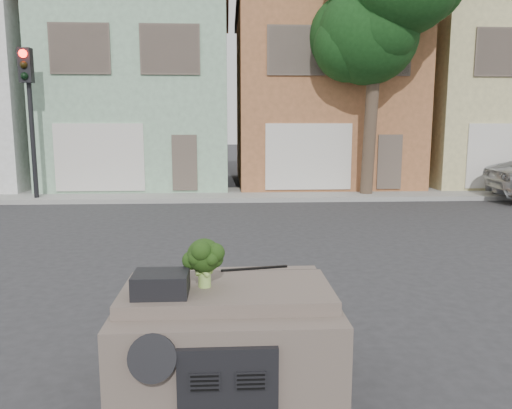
{
  "coord_description": "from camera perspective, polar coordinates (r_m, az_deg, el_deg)",
  "views": [
    {
      "loc": [
        0.02,
        -7.59,
        2.6
      ],
      "look_at": [
        0.47,
        0.5,
        1.3
      ],
      "focal_mm": 35.0,
      "sensor_mm": 36.0,
      "label": 1
    }
  ],
  "objects": [
    {
      "name": "ground_plane",
      "position": [
        8.02,
        -3.21,
        -9.81
      ],
      "size": [
        120.0,
        120.0,
        0.0
      ],
      "primitive_type": "plane",
      "color": "#303033",
      "rests_on": "ground"
    },
    {
      "name": "wiper_arm",
      "position": [
        5.19,
        -0.18,
        -7.31
      ],
      "size": [
        0.69,
        0.15,
        0.02
      ],
      "primitive_type": "cube",
      "rotation": [
        0.0,
        0.0,
        0.17
      ],
      "color": "black",
      "rests_on": "car_dashboard"
    },
    {
      "name": "broccoli",
      "position": [
        4.62,
        -5.93,
        -6.6
      ],
      "size": [
        0.45,
        0.45,
        0.46
      ],
      "primitive_type": "cube",
      "rotation": [
        0.0,
        0.0,
        4.5
      ],
      "color": "black",
      "rests_on": "car_dashboard"
    },
    {
      "name": "traffic_signal",
      "position": [
        18.29,
        -24.35,
        8.14
      ],
      "size": [
        0.4,
        0.4,
        5.1
      ],
      "primitive_type": "cube",
      "color": "black",
      "rests_on": "ground"
    },
    {
      "name": "sidewalk",
      "position": [
        18.27,
        -3.24,
        1.14
      ],
      "size": [
        40.0,
        3.0,
        0.15
      ],
      "primitive_type": "cube",
      "color": "gray",
      "rests_on": "ground"
    },
    {
      "name": "car_dashboard",
      "position": [
        5.02,
        -3.24,
        -14.84
      ],
      "size": [
        2.0,
        1.8,
        1.12
      ],
      "primitive_type": "cube",
      "color": "#62554B",
      "rests_on": "ground"
    },
    {
      "name": "townhouse_tan",
      "position": [
        22.48,
        7.15,
        12.02
      ],
      "size": [
        7.2,
        8.2,
        7.55
      ],
      "primitive_type": "cube",
      "color": "#9F623B",
      "rests_on": "ground"
    },
    {
      "name": "townhouse_beige",
      "position": [
        24.93,
        24.69,
        10.98
      ],
      "size": [
        7.2,
        8.2,
        7.55
      ],
      "primitive_type": "cube",
      "color": "#CABF83",
      "rests_on": "ground"
    },
    {
      "name": "tree_near",
      "position": [
        18.17,
        13.11,
        14.08
      ],
      "size": [
        4.4,
        4.0,
        8.5
      ],
      "primitive_type": "cube",
      "color": "#143914",
      "rests_on": "ground"
    },
    {
      "name": "townhouse_mint",
      "position": [
        22.4,
        -12.52,
        11.89
      ],
      "size": [
        7.2,
        8.2,
        7.55
      ],
      "primitive_type": "cube",
      "color": "#8DB694",
      "rests_on": "ground"
    },
    {
      "name": "instrument_hump",
      "position": [
        4.5,
        -10.81,
        -8.89
      ],
      "size": [
        0.48,
        0.38,
        0.2
      ],
      "primitive_type": "cube",
      "color": "black",
      "rests_on": "car_dashboard"
    }
  ]
}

